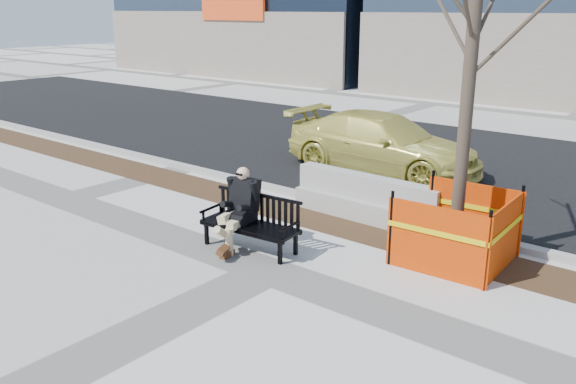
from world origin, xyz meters
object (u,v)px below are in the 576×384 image
(seated_man, at_px, (241,245))
(jersey_barrier_left, at_px, (366,219))
(jersey_barrier_right, at_px, (435,232))
(tree_fence, at_px, (453,260))
(sedan, at_px, (381,172))
(bench, at_px, (250,249))

(seated_man, xyz_separation_m, jersey_barrier_left, (1.01, 2.72, 0.00))
(seated_man, distance_m, jersey_barrier_right, 3.82)
(tree_fence, height_order, jersey_barrier_left, tree_fence)
(seated_man, height_order, sedan, sedan)
(sedan, relative_size, jersey_barrier_right, 1.99)
(seated_man, height_order, jersey_barrier_left, seated_man)
(jersey_barrier_left, distance_m, jersey_barrier_right, 1.47)
(bench, relative_size, seated_man, 1.26)
(bench, relative_size, sedan, 0.35)
(jersey_barrier_right, bearing_deg, seated_man, -138.29)
(bench, height_order, jersey_barrier_right, bench)
(tree_fence, relative_size, jersey_barrier_right, 2.45)
(tree_fence, relative_size, jersey_barrier_left, 1.99)
(tree_fence, bearing_deg, bench, -148.74)
(seated_man, distance_m, tree_fence, 3.82)
(tree_fence, bearing_deg, jersey_barrier_right, 129.28)
(bench, height_order, tree_fence, tree_fence)
(tree_fence, bearing_deg, jersey_barrier_left, 159.50)
(jersey_barrier_left, bearing_deg, tree_fence, -19.27)
(bench, bearing_deg, seated_man, 168.52)
(tree_fence, xyz_separation_m, jersey_barrier_right, (-0.87, 1.07, 0.00))
(tree_fence, xyz_separation_m, sedan, (-4.04, 4.36, 0.00))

